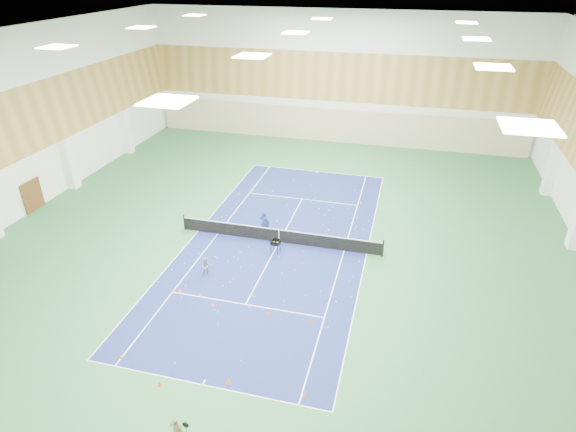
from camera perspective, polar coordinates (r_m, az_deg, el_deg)
The scene contains 21 objects.
ground at distance 30.22m, azimuth -1.08°, elevation -3.13°, with size 40.00×40.00×0.00m, color #2C673A.
room_shell at distance 27.60m, azimuth -1.19°, elevation 7.60°, with size 36.00×40.00×12.00m, color white, non-canonical shape.
wood_cladding at distance 26.97m, azimuth -1.23°, elevation 11.58°, with size 36.00×40.00×8.00m, color #B48742, non-canonical shape.
ceiling_light_grid at distance 26.14m, azimuth -1.32°, elevation 19.85°, with size 21.40×25.40×0.06m, color white, non-canonical shape.
court_surface at distance 30.22m, azimuth -1.08°, elevation -3.12°, with size 10.97×23.77×0.01m, color navy.
tennis_balls_scatter at distance 30.19m, azimuth -1.08°, elevation -3.06°, with size 10.57×22.77×0.07m, color #EDF529, non-canonical shape.
tennis_net at distance 29.94m, azimuth -1.09°, elevation -2.23°, with size 12.80×0.10×1.10m, color black, non-canonical shape.
back_curtain at distance 47.32m, azimuth 5.44°, elevation 10.63°, with size 35.40×0.16×3.20m, color #C6B793.
door_left_b at distance 38.14m, azimuth -28.03°, elevation 2.16°, with size 0.08×1.80×2.20m, color #593319.
coach at distance 30.66m, azimuth -2.78°, elevation -0.81°, with size 0.63×0.41×1.73m, color navy.
child_court at distance 27.29m, azimuth -9.66°, elevation -5.91°, with size 0.56×0.43×1.15m, color gray.
child_apron at distance 19.54m, azimuth -13.11°, elevation -23.45°, with size 0.64×0.27×1.09m, color tan.
ball_cart at distance 28.96m, azimuth -1.48°, elevation -3.61°, with size 0.51×0.51×0.89m, color black, non-canonical shape.
cone_svc_a at distance 26.53m, azimuth -12.74°, elevation -8.55°, with size 0.22×0.22×0.24m, color orange.
cone_svc_b at distance 25.30m, azimuth -8.93°, elevation -10.22°, with size 0.18×0.18×0.20m, color orange.
cone_svc_c at distance 24.42m, azimuth -2.25°, elevation -11.43°, with size 0.21×0.21×0.23m, color #D5530B.
cone_svc_d at distance 23.99m, azimuth 2.76°, elevation -12.33°, with size 0.19×0.19×0.21m, color #FF470D.
cone_base_a at distance 23.43m, azimuth -19.29°, elevation -15.44°, with size 0.18×0.18×0.20m, color #F8400D.
cone_base_b at distance 21.78m, azimuth -14.95°, elevation -18.64°, with size 0.20×0.20×0.22m, color #E4480C.
cone_base_c at distance 21.33m, azimuth -7.09°, elevation -18.85°, with size 0.23×0.23×0.25m, color orange.
cone_base_d at distance 20.75m, azimuth 2.03°, elevation -20.39°, with size 0.19×0.19×0.21m, color orange.
Camera 1 is at (7.07, -24.89, 15.61)m, focal length 30.00 mm.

